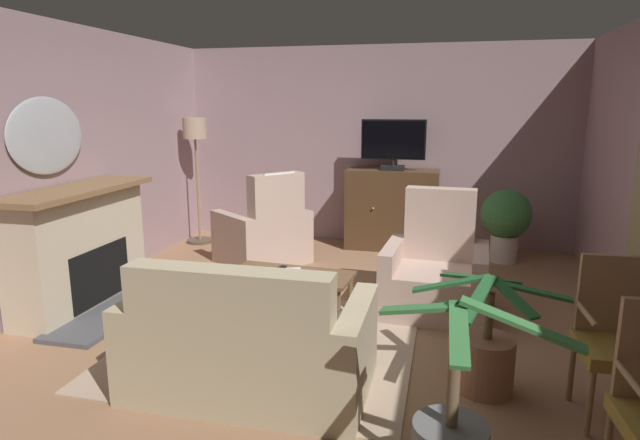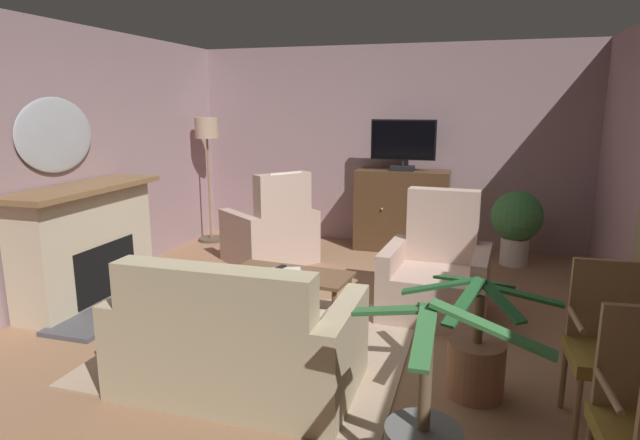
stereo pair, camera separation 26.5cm
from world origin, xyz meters
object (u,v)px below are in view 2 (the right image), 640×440
object	(u,v)px
fireplace	(88,247)
floor_lamp	(207,148)
coffee_table	(290,278)
potted_plant_small_fern_corner	(517,221)
side_chair_far_end	(609,343)
potted_plant_on_hearth_side	(476,362)
armchair_in_far_corner	(272,234)
television	(403,144)
sofa_floral	(236,345)
tv_cabinet	(401,212)
folded_newspaper	(284,271)
armchair_by_fireplace	(436,277)
wall_mirror_oval	(56,135)
tv_remote	(279,268)

from	to	relation	value
fireplace	floor_lamp	bearing A→B (deg)	90.10
coffee_table	potted_plant_small_fern_corner	bearing A→B (deg)	48.70
side_chair_far_end	potted_plant_small_fern_corner	bearing A→B (deg)	95.60
side_chair_far_end	potted_plant_on_hearth_side	size ratio (longest dim) A/B	0.99
coffee_table	armchair_in_far_corner	distance (m)	1.74
television	sofa_floral	xyz separation A→B (m)	(-0.53, -3.84, -1.07)
tv_cabinet	potted_plant_small_fern_corner	size ratio (longest dim) A/B	1.33
television	coffee_table	world-z (taller)	television
folded_newspaper	armchair_by_fireplace	size ratio (longest dim) A/B	0.27
sofa_floral	wall_mirror_oval	bearing A→B (deg)	154.16
sofa_floral	floor_lamp	size ratio (longest dim) A/B	0.92
folded_newspaper	floor_lamp	size ratio (longest dim) A/B	0.18
fireplace	side_chair_far_end	distance (m)	4.42
potted_plant_small_fern_corner	floor_lamp	world-z (taller)	floor_lamp
sofa_floral	side_chair_far_end	bearing A→B (deg)	6.40
folded_newspaper	tv_remote	bearing A→B (deg)	124.39
tv_cabinet	tv_remote	bearing A→B (deg)	-106.23
tv_remote	armchair_by_fireplace	bearing A→B (deg)	119.69
sofa_floral	potted_plant_small_fern_corner	xyz separation A→B (m)	(1.93, 3.58, 0.21)
potted_plant_on_hearth_side	armchair_by_fireplace	bearing A→B (deg)	104.94
potted_plant_small_fern_corner	tv_remote	bearing A→B (deg)	-133.84
potted_plant_on_hearth_side	tv_remote	bearing A→B (deg)	150.98
floor_lamp	armchair_in_far_corner	bearing A→B (deg)	-31.38
television	potted_plant_small_fern_corner	distance (m)	1.66
armchair_by_fireplace	tv_cabinet	bearing A→B (deg)	106.44
tv_cabinet	coffee_table	distance (m)	2.68
side_chair_far_end	potted_plant_small_fern_corner	xyz separation A→B (m)	(-0.33, 3.32, 0.01)
fireplace	armchair_in_far_corner	distance (m)	2.10
folded_newspaper	armchair_by_fireplace	distance (m)	1.38
fireplace	potted_plant_on_hearth_side	world-z (taller)	fireplace
coffee_table	wall_mirror_oval	bearing A→B (deg)	-176.02
floor_lamp	potted_plant_small_fern_corner	bearing A→B (deg)	0.10
television	tv_cabinet	bearing A→B (deg)	90.00
television	floor_lamp	distance (m)	2.63
floor_lamp	potted_plant_on_hearth_side	bearing A→B (deg)	-41.44
tv_remote	potted_plant_small_fern_corner	size ratio (longest dim) A/B	0.19
television	armchair_in_far_corner	distance (m)	2.02
armchair_in_far_corner	folded_newspaper	bearing A→B (deg)	-64.59
sofa_floral	armchair_in_far_corner	bearing A→B (deg)	107.05
tv_cabinet	floor_lamp	distance (m)	2.75
television	coffee_table	xyz separation A→B (m)	(-0.61, -2.55, -1.02)
television	side_chair_far_end	bearing A→B (deg)	-64.27
fireplace	sofa_floral	bearing A→B (deg)	-28.47
wall_mirror_oval	television	distance (m)	3.94
armchair_by_fireplace	side_chair_far_end	bearing A→B (deg)	-54.01
tv_remote	folded_newspaper	size ratio (longest dim) A/B	0.57
tv_remote	potted_plant_small_fern_corner	bearing A→B (deg)	148.59
sofa_floral	tv_remote	bearing A→B (deg)	98.75
side_chair_far_end	floor_lamp	distance (m)	5.52
fireplace	tv_remote	world-z (taller)	fireplace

